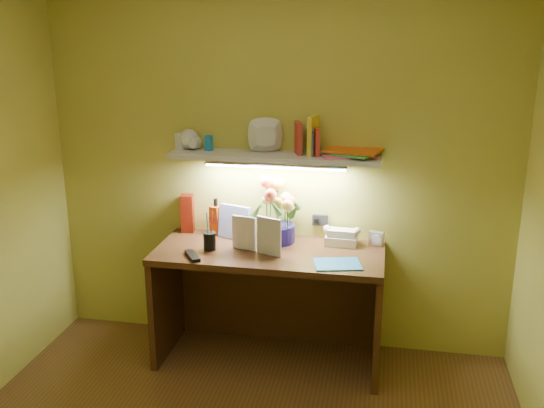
# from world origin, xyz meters

# --- Properties ---
(desk) EXTENTS (1.40, 0.60, 0.75)m
(desk) POSITION_xyz_m (0.00, 1.20, 0.38)
(desk) COLOR #3D2010
(desk) RESTS_ON ground
(flower_bouquet) EXTENTS (0.28, 0.28, 0.40)m
(flower_bouquet) POSITION_xyz_m (0.02, 1.36, 0.95)
(flower_bouquet) COLOR #120D3E
(flower_bouquet) RESTS_ON desk
(telephone) EXTENTS (0.20, 0.16, 0.12)m
(telephone) POSITION_xyz_m (0.43, 1.39, 0.81)
(telephone) COLOR #F2EECB
(telephone) RESTS_ON desk
(desk_clock) EXTENTS (0.10, 0.07, 0.09)m
(desk_clock) POSITION_xyz_m (0.64, 1.41, 0.79)
(desk_clock) COLOR silver
(desk_clock) RESTS_ON desk
(whisky_bottle) EXTENTS (0.08, 0.08, 0.24)m
(whisky_bottle) POSITION_xyz_m (-0.40, 1.43, 0.87)
(whisky_bottle) COLOR #BD420D
(whisky_bottle) RESTS_ON desk
(whisky_box) EXTENTS (0.09, 0.09, 0.25)m
(whisky_box) POSITION_xyz_m (-0.60, 1.45, 0.88)
(whisky_box) COLOR #621205
(whisky_box) RESTS_ON desk
(pen_cup) EXTENTS (0.10, 0.10, 0.19)m
(pen_cup) POSITION_xyz_m (-0.36, 1.15, 0.84)
(pen_cup) COLOR black
(pen_cup) RESTS_ON desk
(art_card) EXTENTS (0.22, 0.11, 0.22)m
(art_card) POSITION_xyz_m (-0.26, 1.38, 0.86)
(art_card) COLOR white
(art_card) RESTS_ON desk
(tv_remote) EXTENTS (0.14, 0.18, 0.02)m
(tv_remote) POSITION_xyz_m (-0.42, 1.00, 0.76)
(tv_remote) COLOR black
(tv_remote) RESTS_ON desk
(blue_folder) EXTENTS (0.30, 0.25, 0.01)m
(blue_folder) POSITION_xyz_m (0.43, 1.04, 0.75)
(blue_folder) COLOR #1C77C3
(blue_folder) RESTS_ON desk
(desk_book_a) EXTENTS (0.16, 0.07, 0.22)m
(desk_book_a) POSITION_xyz_m (-0.23, 1.20, 0.86)
(desk_book_a) COLOR white
(desk_book_a) RESTS_ON desk
(desk_book_b) EXTENTS (0.16, 0.08, 0.23)m
(desk_book_b) POSITION_xyz_m (-0.07, 1.16, 0.87)
(desk_book_b) COLOR silver
(desk_book_b) RESTS_ON desk
(wall_shelf) EXTENTS (1.31, 0.35, 0.27)m
(wall_shelf) POSITION_xyz_m (0.02, 1.38, 1.33)
(wall_shelf) COLOR silver
(wall_shelf) RESTS_ON ground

